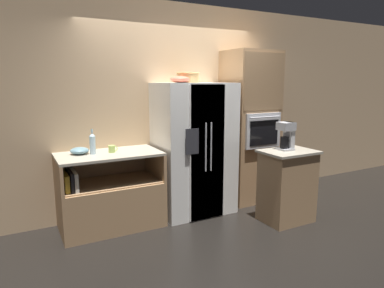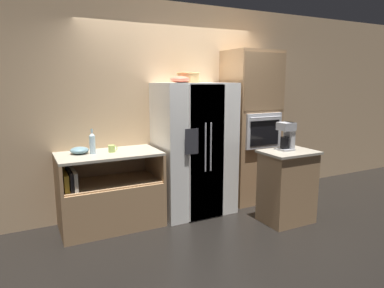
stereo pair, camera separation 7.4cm
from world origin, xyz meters
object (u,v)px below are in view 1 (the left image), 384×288
mixing_bowl (80,151)px  wicker_basket (188,77)px  fruit_bowl (180,79)px  coffee_maker (287,135)px  bottle_tall (93,143)px  wall_oven (249,127)px  mug (112,149)px  refrigerator (194,149)px

mixing_bowl → wicker_basket: bearing=-2.0°
fruit_bowl → coffee_maker: (1.12, -0.74, -0.68)m
bottle_tall → coffee_maker: (2.20, -0.84, 0.05)m
wall_oven → mixing_bowl: 2.41m
fruit_bowl → coffee_maker: 1.50m
mug → mixing_bowl: 0.37m
refrigerator → mug: (-1.10, 0.05, 0.09)m
refrigerator → mixing_bowl: 1.47m
refrigerator → bottle_tall: refrigerator is taller
mug → coffee_maker: coffee_maker is taller
wicker_basket → mug: 1.35m
wicker_basket → mixing_bowl: 1.65m
refrigerator → mug: 1.10m
refrigerator → fruit_bowl: fruit_bowl is taller
wicker_basket → bottle_tall: 1.48m
wall_oven → coffee_maker: (-0.07, -0.85, 0.01)m
mug → mixing_bowl: size_ratio=0.52×
refrigerator → bottle_tall: 1.33m
mixing_bowl → wall_oven: bearing=-1.8°
wall_oven → coffee_maker: size_ratio=6.27×
wicker_basket → mixing_bowl: bearing=178.0°
mixing_bowl → coffee_maker: bearing=-21.5°
wall_oven → bottle_tall: (-2.27, -0.00, -0.05)m
refrigerator → mixing_bowl: (-1.46, 0.13, 0.09)m
wall_oven → mug: 2.05m
mug → bottle_tall: bearing=179.3°
wicker_basket → mixing_bowl: size_ratio=1.39×
bottle_tall → mixing_bowl: size_ratio=1.38×
wicker_basket → fruit_bowl: bearing=-143.1°
bottle_tall → mixing_bowl: bottle_tall is taller
wicker_basket → fruit_bowl: (-0.18, -0.14, -0.03)m
wall_oven → mixing_bowl: (-2.41, 0.08, -0.13)m
wall_oven → mixing_bowl: bearing=178.2°
refrigerator → wicker_basket: (-0.05, 0.08, 0.94)m
fruit_bowl → mixing_bowl: size_ratio=1.12×
mixing_bowl → mug: bearing=-12.6°
wall_oven → fruit_bowl: 1.38m
mixing_bowl → coffee_maker: coffee_maker is taller
wicker_basket → coffee_maker: bearing=-43.1°
bottle_tall → mixing_bowl: 0.18m
bottle_tall → mug: 0.24m
wicker_basket → bottle_tall: size_ratio=1.01×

